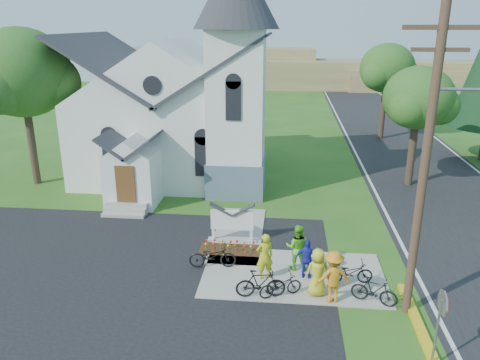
# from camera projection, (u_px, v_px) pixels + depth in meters

# --- Properties ---
(ground) EXTENTS (120.00, 120.00, 0.00)m
(ground) POSITION_uv_depth(u_px,v_px,m) (254.00, 280.00, 17.85)
(ground) COLOR #2A5F1B
(ground) RESTS_ON ground
(parking_lot) EXTENTS (20.00, 16.00, 0.02)m
(parking_lot) POSITION_uv_depth(u_px,v_px,m) (54.00, 299.00, 16.62)
(parking_lot) COLOR black
(parking_lot) RESTS_ON ground
(road) EXTENTS (8.00, 90.00, 0.02)m
(road) POSITION_uv_depth(u_px,v_px,m) (420.00, 170.00, 31.02)
(road) COLOR black
(road) RESTS_ON ground
(sidewalk) EXTENTS (7.00, 4.00, 0.05)m
(sidewalk) POSITION_uv_depth(u_px,v_px,m) (293.00, 275.00, 18.17)
(sidewalk) COLOR #9E9A8E
(sidewalk) RESTS_ON ground
(church) EXTENTS (12.35, 12.00, 13.00)m
(church) POSITION_uv_depth(u_px,v_px,m) (180.00, 93.00, 28.45)
(church) COLOR white
(church) RESTS_ON ground
(church_sign) EXTENTS (2.20, 0.40, 1.70)m
(church_sign) POSITION_uv_depth(u_px,v_px,m) (232.00, 220.00, 20.65)
(church_sign) COLOR #9E9A8E
(church_sign) RESTS_ON ground
(flower_bed) EXTENTS (2.60, 1.10, 0.07)m
(flower_bed) POSITION_uv_depth(u_px,v_px,m) (230.00, 250.00, 20.12)
(flower_bed) COLOR #351E0E
(flower_bed) RESTS_ON ground
(utility_pole) EXTENTS (3.45, 0.28, 10.00)m
(utility_pole) POSITION_uv_depth(u_px,v_px,m) (428.00, 159.00, 14.19)
(utility_pole) COLOR #442D22
(utility_pole) RESTS_ON ground
(stop_sign) EXTENTS (0.11, 0.76, 2.48)m
(stop_sign) POSITION_uv_depth(u_px,v_px,m) (441.00, 313.00, 12.80)
(stop_sign) COLOR gray
(stop_sign) RESTS_ON ground
(tree_lot_corner) EXTENTS (5.60, 5.60, 9.15)m
(tree_lot_corner) POSITION_uv_depth(u_px,v_px,m) (22.00, 73.00, 26.49)
(tree_lot_corner) COLOR #33231C
(tree_lot_corner) RESTS_ON ground
(tree_road_near) EXTENTS (4.00, 4.00, 7.05)m
(tree_road_near) POSITION_uv_depth(u_px,v_px,m) (418.00, 98.00, 26.68)
(tree_road_near) COLOR #33231C
(tree_road_near) RESTS_ON ground
(tree_road_mid) EXTENTS (4.40, 4.40, 7.80)m
(tree_road_mid) POSITION_uv_depth(u_px,v_px,m) (387.00, 69.00, 37.75)
(tree_road_mid) COLOR #33231C
(tree_road_mid) RESTS_ON ground
(distant_hills) EXTENTS (61.00, 10.00, 5.60)m
(distant_hills) POSITION_uv_depth(u_px,v_px,m) (304.00, 73.00, 69.92)
(distant_hills) COLOR olive
(distant_hills) RESTS_ON ground
(cyclist_0) EXTENTS (0.79, 0.66, 1.84)m
(cyclist_0) POSITION_uv_depth(u_px,v_px,m) (265.00, 256.00, 17.61)
(cyclist_0) COLOR gold
(cyclist_0) RESTS_ON sidewalk
(bike_0) EXTENTS (1.93, 0.87, 0.98)m
(bike_0) POSITION_uv_depth(u_px,v_px,m) (213.00, 256.00, 18.54)
(bike_0) COLOR black
(bike_0) RESTS_ON sidewalk
(cyclist_1) EXTENTS (0.99, 0.81, 1.88)m
(cyclist_1) POSITION_uv_depth(u_px,v_px,m) (297.00, 247.00, 18.26)
(cyclist_1) COLOR #58C124
(cyclist_1) RESTS_ON sidewalk
(bike_1) EXTENTS (1.84, 0.75, 1.07)m
(bike_1) POSITION_uv_depth(u_px,v_px,m) (261.00, 283.00, 16.50)
(bike_1) COLOR black
(bike_1) RESTS_ON sidewalk
(cyclist_2) EXTENTS (0.97, 0.52, 1.57)m
(cyclist_2) POSITION_uv_depth(u_px,v_px,m) (307.00, 259.00, 17.68)
(cyclist_2) COLOR #2227AC
(cyclist_2) RESTS_ON sidewalk
(bike_2) EXTENTS (1.69, 1.18, 0.84)m
(bike_2) POSITION_uv_depth(u_px,v_px,m) (280.00, 285.00, 16.59)
(bike_2) COLOR black
(bike_2) RESTS_ON sidewalk
(cyclist_3) EXTENTS (1.37, 0.98, 1.91)m
(cyclist_3) POSITION_uv_depth(u_px,v_px,m) (333.00, 277.00, 16.12)
(cyclist_3) COLOR orange
(cyclist_3) RESTS_ON sidewalk
(bike_3) EXTENTS (1.67, 1.01, 0.97)m
(bike_3) POSITION_uv_depth(u_px,v_px,m) (374.00, 291.00, 16.14)
(bike_3) COLOR black
(bike_3) RESTS_ON sidewalk
(cyclist_4) EXTENTS (0.98, 0.74, 1.79)m
(cyclist_4) POSITION_uv_depth(u_px,v_px,m) (318.00, 272.00, 16.53)
(cyclist_4) COLOR gold
(cyclist_4) RESTS_ON sidewalk
(bike_4) EXTENTS (1.77, 0.81, 0.90)m
(bike_4) POSITION_uv_depth(u_px,v_px,m) (350.00, 272.00, 17.40)
(bike_4) COLOR black
(bike_4) RESTS_ON sidewalk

